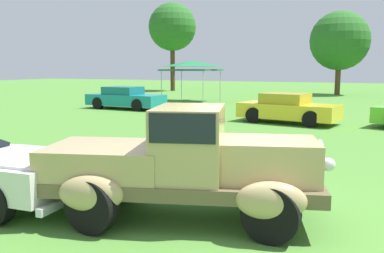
{
  "coord_description": "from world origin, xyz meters",
  "views": [
    {
      "loc": [
        1.9,
        -5.65,
        2.27
      ],
      "look_at": [
        -1.11,
        0.84,
        1.25
      ],
      "focal_mm": 38.82,
      "sensor_mm": 36.0,
      "label": 1
    }
  ],
  "objects_px": {
    "show_car_teal": "(125,98)",
    "canopy_tent_left_field": "(192,65)",
    "show_car_yellow": "(288,108)",
    "feature_pickup_truck": "(185,163)"
  },
  "relations": [
    {
      "from": "canopy_tent_left_field",
      "to": "feature_pickup_truck",
      "type": "bearing_deg",
      "value": -65.36
    },
    {
      "from": "feature_pickup_truck",
      "to": "show_car_teal",
      "type": "height_order",
      "value": "feature_pickup_truck"
    },
    {
      "from": "show_car_teal",
      "to": "canopy_tent_left_field",
      "type": "height_order",
      "value": "canopy_tent_left_field"
    },
    {
      "from": "show_car_teal",
      "to": "show_car_yellow",
      "type": "relative_size",
      "value": 1.04
    },
    {
      "from": "feature_pickup_truck",
      "to": "canopy_tent_left_field",
      "type": "xyz_separation_m",
      "value": [
        -9.01,
        19.65,
        1.56
      ]
    },
    {
      "from": "show_car_teal",
      "to": "show_car_yellow",
      "type": "distance_m",
      "value": 9.64
    },
    {
      "from": "show_car_yellow",
      "to": "canopy_tent_left_field",
      "type": "height_order",
      "value": "canopy_tent_left_field"
    },
    {
      "from": "feature_pickup_truck",
      "to": "show_car_yellow",
      "type": "relative_size",
      "value": 1.02
    },
    {
      "from": "feature_pickup_truck",
      "to": "show_car_yellow",
      "type": "height_order",
      "value": "feature_pickup_truck"
    },
    {
      "from": "show_car_teal",
      "to": "canopy_tent_left_field",
      "type": "bearing_deg",
      "value": 77.47
    }
  ]
}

